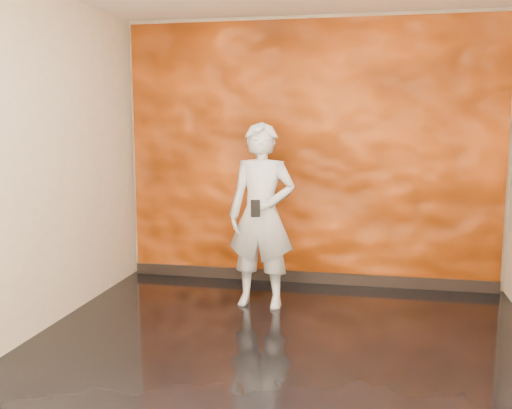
% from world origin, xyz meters
% --- Properties ---
extents(room, '(4.02, 4.02, 2.81)m').
position_xyz_m(room, '(0.00, 0.00, 1.40)').
color(room, black).
rests_on(room, ground).
extents(feature_wall, '(3.90, 0.06, 2.75)m').
position_xyz_m(feature_wall, '(0.00, 1.96, 1.38)').
color(feature_wall, '#DE5410').
rests_on(feature_wall, ground).
extents(baseboard, '(3.90, 0.04, 0.12)m').
position_xyz_m(baseboard, '(0.00, 1.92, 0.06)').
color(baseboard, black).
rests_on(baseboard, ground).
extents(man, '(0.65, 0.45, 1.71)m').
position_xyz_m(man, '(-0.34, 1.08, 0.86)').
color(man, '#A7ACB7').
rests_on(man, ground).
extents(phone, '(0.08, 0.03, 0.15)m').
position_xyz_m(phone, '(-0.35, 0.82, 0.96)').
color(phone, black).
rests_on(phone, man).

